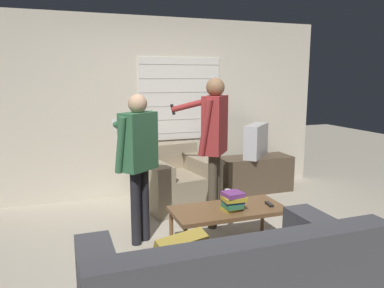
{
  "coord_description": "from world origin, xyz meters",
  "views": [
    {
      "loc": [
        -1.33,
        -3.27,
        1.71
      ],
      "look_at": [
        0.01,
        0.47,
        1.0
      ],
      "focal_mm": 35.0,
      "sensor_mm": 36.0,
      "label": 1
    }
  ],
  "objects_px": {
    "armchair_beige": "(175,181)",
    "soda_can": "(228,195)",
    "tv": "(256,141)",
    "person_right_standing": "(214,134)",
    "spare_remote": "(269,204)",
    "person_left_standing": "(138,151)",
    "book_stack": "(233,201)",
    "coffee_table": "(228,212)"
  },
  "relations": [
    {
      "from": "armchair_beige",
      "to": "spare_remote",
      "type": "distance_m",
      "value": 1.65
    },
    {
      "from": "person_left_standing",
      "to": "person_right_standing",
      "type": "relative_size",
      "value": 0.91
    },
    {
      "from": "tv",
      "to": "soda_can",
      "type": "height_order",
      "value": "tv"
    },
    {
      "from": "coffee_table",
      "to": "person_right_standing",
      "type": "bearing_deg",
      "value": 80.79
    },
    {
      "from": "armchair_beige",
      "to": "spare_remote",
      "type": "height_order",
      "value": "armchair_beige"
    },
    {
      "from": "book_stack",
      "to": "soda_can",
      "type": "bearing_deg",
      "value": 75.15
    },
    {
      "from": "book_stack",
      "to": "coffee_table",
      "type": "bearing_deg",
      "value": 99.13
    },
    {
      "from": "spare_remote",
      "to": "coffee_table",
      "type": "bearing_deg",
      "value": 177.22
    },
    {
      "from": "coffee_table",
      "to": "spare_remote",
      "type": "relative_size",
      "value": 8.43
    },
    {
      "from": "person_right_standing",
      "to": "spare_remote",
      "type": "xyz_separation_m",
      "value": [
        0.32,
        -0.7,
        -0.63
      ]
    },
    {
      "from": "coffee_table",
      "to": "spare_remote",
      "type": "distance_m",
      "value": 0.43
    },
    {
      "from": "coffee_table",
      "to": "person_left_standing",
      "type": "height_order",
      "value": "person_left_standing"
    },
    {
      "from": "person_left_standing",
      "to": "soda_can",
      "type": "bearing_deg",
      "value": -54.41
    },
    {
      "from": "armchair_beige",
      "to": "book_stack",
      "type": "xyz_separation_m",
      "value": [
        0.1,
        -1.57,
        0.21
      ]
    },
    {
      "from": "coffee_table",
      "to": "spare_remote",
      "type": "xyz_separation_m",
      "value": [
        0.42,
        -0.07,
        0.05
      ]
    },
    {
      "from": "book_stack",
      "to": "person_right_standing",
      "type": "bearing_deg",
      "value": 82.68
    },
    {
      "from": "person_left_standing",
      "to": "book_stack",
      "type": "relative_size",
      "value": 6.94
    },
    {
      "from": "person_left_standing",
      "to": "spare_remote",
      "type": "relative_size",
      "value": 11.6
    },
    {
      "from": "armchair_beige",
      "to": "person_right_standing",
      "type": "relative_size",
      "value": 0.61
    },
    {
      "from": "armchair_beige",
      "to": "soda_can",
      "type": "height_order",
      "value": "armchair_beige"
    },
    {
      "from": "armchair_beige",
      "to": "coffee_table",
      "type": "distance_m",
      "value": 1.5
    },
    {
      "from": "person_left_standing",
      "to": "book_stack",
      "type": "bearing_deg",
      "value": -71.18
    },
    {
      "from": "tv",
      "to": "soda_can",
      "type": "xyz_separation_m",
      "value": [
        -1.14,
        -1.46,
        -0.28
      ]
    },
    {
      "from": "armchair_beige",
      "to": "person_left_standing",
      "type": "distance_m",
      "value": 1.4
    },
    {
      "from": "person_right_standing",
      "to": "spare_remote",
      "type": "height_order",
      "value": "person_right_standing"
    },
    {
      "from": "coffee_table",
      "to": "soda_can",
      "type": "height_order",
      "value": "soda_can"
    },
    {
      "from": "armchair_beige",
      "to": "soda_can",
      "type": "relative_size",
      "value": 8.26
    },
    {
      "from": "person_right_standing",
      "to": "soda_can",
      "type": "height_order",
      "value": "person_right_standing"
    },
    {
      "from": "armchair_beige",
      "to": "soda_can",
      "type": "distance_m",
      "value": 1.32
    },
    {
      "from": "person_right_standing",
      "to": "spare_remote",
      "type": "distance_m",
      "value": 0.99
    },
    {
      "from": "spare_remote",
      "to": "book_stack",
      "type": "bearing_deg",
      "value": -172.86
    },
    {
      "from": "tv",
      "to": "soda_can",
      "type": "distance_m",
      "value": 1.88
    },
    {
      "from": "armchair_beige",
      "to": "tv",
      "type": "distance_m",
      "value": 1.4
    },
    {
      "from": "coffee_table",
      "to": "person_right_standing",
      "type": "distance_m",
      "value": 0.94
    },
    {
      "from": "person_right_standing",
      "to": "book_stack",
      "type": "height_order",
      "value": "person_right_standing"
    },
    {
      "from": "armchair_beige",
      "to": "soda_can",
      "type": "xyz_separation_m",
      "value": [
        0.17,
        -1.3,
        0.18
      ]
    },
    {
      "from": "person_left_standing",
      "to": "soda_can",
      "type": "distance_m",
      "value": 1.03
    },
    {
      "from": "soda_can",
      "to": "person_right_standing",
      "type": "bearing_deg",
      "value": 87.61
    },
    {
      "from": "armchair_beige",
      "to": "coffee_table",
      "type": "bearing_deg",
      "value": 84.67
    },
    {
      "from": "person_left_standing",
      "to": "spare_remote",
      "type": "bearing_deg",
      "value": -60.84
    },
    {
      "from": "person_right_standing",
      "to": "person_left_standing",
      "type": "bearing_deg",
      "value": 138.38
    },
    {
      "from": "tv",
      "to": "person_left_standing",
      "type": "height_order",
      "value": "person_left_standing"
    }
  ]
}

